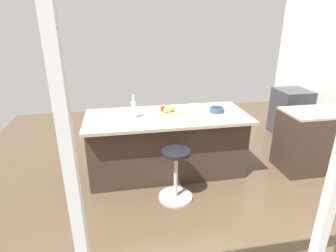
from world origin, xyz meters
TOP-DOWN VIEW (x-y plane):
  - ground_plane at (0.00, 0.00)m, footprint 6.86×6.86m
  - window_panel_rear at (0.00, 2.40)m, footprint 5.28×0.12m
  - oven_range at (-2.29, -1.25)m, footprint 0.60×0.61m
  - kitchen_island at (0.36, -0.22)m, footprint 2.26×0.96m
  - stool_by_window at (0.37, 0.44)m, footprint 0.44×0.44m
  - cutting_board at (0.30, -0.30)m, footprint 0.36×0.24m
  - apple_yellow at (0.37, -0.23)m, footprint 0.07×0.07m
  - apple_green at (0.29, -0.25)m, footprint 0.07×0.07m
  - apple_red at (0.40, -0.32)m, footprint 0.07×0.07m
  - water_bottle at (0.82, -0.17)m, footprint 0.06×0.06m
  - fruit_bowl at (-0.36, -0.18)m, footprint 0.20×0.20m

SIDE VIEW (x-z plane):
  - ground_plane at x=0.00m, z-range 0.00..0.00m
  - stool_by_window at x=0.37m, z-range -0.02..0.66m
  - oven_range at x=-2.29m, z-range 0.00..0.90m
  - kitchen_island at x=0.36m, z-range 0.01..0.93m
  - cutting_board at x=0.30m, z-range 0.93..0.95m
  - fruit_bowl at x=-0.36m, z-range 0.93..1.00m
  - apple_red at x=0.40m, z-range 0.95..1.02m
  - apple_yellow at x=0.37m, z-range 0.95..1.02m
  - apple_green at x=0.29m, z-range 0.95..1.02m
  - water_bottle at x=0.82m, z-range 0.89..1.20m
  - window_panel_rear at x=0.00m, z-range -0.26..2.36m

